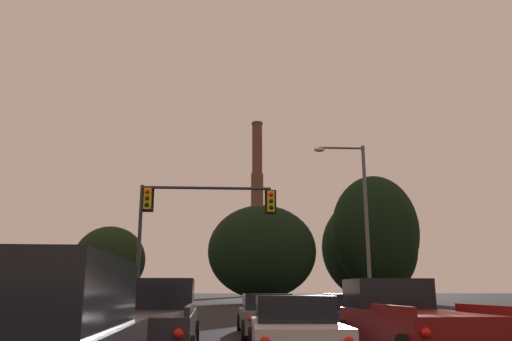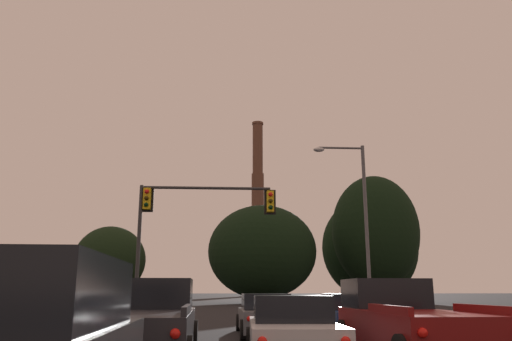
{
  "view_description": "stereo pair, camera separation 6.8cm",
  "coord_description": "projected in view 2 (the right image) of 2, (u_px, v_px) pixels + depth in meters",
  "views": [
    {
      "loc": [
        -1.27,
        -1.45,
        1.53
      ],
      "look_at": [
        1.42,
        41.59,
        11.94
      ],
      "focal_mm": 35.0,
      "sensor_mm": 36.0,
      "label": 1
    },
    {
      "loc": [
        -1.21,
        -1.46,
        1.53
      ],
      "look_at": [
        1.42,
        41.59,
        11.94
      ],
      "focal_mm": 35.0,
      "sensor_mm": 36.0,
      "label": 2
    }
  ],
  "objects": [
    {
      "name": "traffic_light_overhead_left",
      "position": [
        186.0,
        216.0,
        24.19
      ],
      "size": [
        6.8,
        0.5,
        6.56
      ],
      "color": "#2D2D30",
      "rests_on": "ground_plane"
    },
    {
      "name": "pickup_truck_right_lane_second",
      "position": [
        406.0,
        324.0,
        11.19
      ],
      "size": [
        2.19,
        5.51,
        1.82
      ],
      "rotation": [
        0.0,
        0.0,
        0.0
      ],
      "color": "maroon",
      "rests_on": "ground_plane"
    },
    {
      "name": "treeline_far_right",
      "position": [
        262.0,
        251.0,
        63.0
      ],
      "size": [
        13.68,
        12.31,
        12.21
      ],
      "color": "black",
      "rests_on": "ground_plane"
    },
    {
      "name": "sedan_right_lane_front",
      "position": [
        350.0,
        316.0,
        17.59
      ],
      "size": [
        2.1,
        4.75,
        1.43
      ],
      "rotation": [
        0.0,
        0.0,
        -0.03
      ],
      "color": "navy",
      "rests_on": "ground_plane"
    },
    {
      "name": "treeline_right_mid",
      "position": [
        110.0,
        261.0,
        61.21
      ],
      "size": [
        8.67,
        7.8,
        9.33
      ],
      "color": "black",
      "rests_on": "ground_plane"
    },
    {
      "name": "street_lamp",
      "position": [
        359.0,
        212.0,
        27.89
      ],
      "size": [
        2.97,
        0.36,
        9.68
      ],
      "color": "#56565B",
      "rests_on": "ground_plane"
    },
    {
      "name": "sedan_center_lane_front",
      "position": [
        266.0,
        315.0,
        17.83
      ],
      "size": [
        2.02,
        4.72,
        1.43
      ],
      "rotation": [
        0.0,
        0.0,
        0.01
      ],
      "color": "#4C4F54",
      "rests_on": "ground_plane"
    },
    {
      "name": "smokestack",
      "position": [
        258.0,
        225.0,
        155.09
      ],
      "size": [
        7.26,
        7.26,
        55.02
      ],
      "color": "#523427",
      "rests_on": "ground_plane"
    },
    {
      "name": "pickup_truck_left_lane_second",
      "position": [
        146.0,
        325.0,
        10.88
      ],
      "size": [
        2.35,
        5.56,
        1.82
      ],
      "rotation": [
        0.0,
        0.0,
        0.03
      ],
      "color": "#232328",
      "rests_on": "ground_plane"
    },
    {
      "name": "sedan_center_lane_second",
      "position": [
        292.0,
        331.0,
        10.87
      ],
      "size": [
        2.16,
        4.77,
        1.43
      ],
      "rotation": [
        0.0,
        0.0,
        -0.04
      ],
      "color": "silver",
      "rests_on": "ground_plane"
    },
    {
      "name": "treeline_center_right",
      "position": [
        375.0,
        232.0,
        65.83
      ],
      "size": [
        11.45,
        10.3,
        16.59
      ],
      "color": "black",
      "rests_on": "ground_plane"
    },
    {
      "name": "treeline_left_mid",
      "position": [
        370.0,
        248.0,
        72.14
      ],
      "size": [
        13.72,
        12.35,
        14.91
      ],
      "color": "black",
      "rests_on": "ground_plane"
    }
  ]
}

